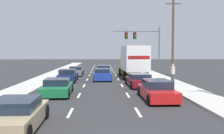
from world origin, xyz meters
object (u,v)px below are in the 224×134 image
object	(u,v)px
pedestrian_near_corner	(173,73)
car_red	(157,91)
car_silver	(103,70)
utility_pole_mid	(173,36)
traffic_signal_mast	(140,39)
car_blue	(102,75)
car_green	(57,87)
car_gray	(76,71)
car_tan	(15,115)
box_truck	(133,60)
car_navy	(68,76)
car_maroon	(139,80)

from	to	relation	value
pedestrian_near_corner	car_red	bearing A→B (deg)	-113.34
car_silver	utility_pole_mid	distance (m)	9.99
car_silver	pedestrian_near_corner	world-z (taller)	pedestrian_near_corner
traffic_signal_mast	pedestrian_near_corner	bearing A→B (deg)	-85.97
car_blue	car_green	bearing A→B (deg)	-109.45
car_gray	car_tan	distance (m)	22.67
car_green	car_tan	xyz separation A→B (m)	(-0.26, -7.90, 0.03)
car_gray	car_tan	bearing A→B (deg)	-90.17
car_tan	box_truck	world-z (taller)	box_truck
box_truck	car_navy	bearing A→B (deg)	-155.48
car_maroon	car_blue	bearing A→B (deg)	122.57
car_blue	traffic_signal_mast	distance (m)	11.76
car_tan	car_red	xyz separation A→B (m)	(6.88, 5.86, 0.02)
car_navy	car_gray	bearing A→B (deg)	88.52
car_red	pedestrian_near_corner	bearing A→B (deg)	66.66
car_navy	car_blue	distance (m)	3.69
car_green	pedestrian_near_corner	xyz separation A→B (m)	(9.65, 4.96, 0.51)
car_tan	car_maroon	distance (m)	13.66
car_tan	box_truck	xyz separation A→B (m)	(7.05, 19.26, 1.53)
pedestrian_near_corner	traffic_signal_mast	bearing A→B (deg)	94.03
pedestrian_near_corner	utility_pole_mid	bearing A→B (deg)	74.38
car_silver	car_maroon	bearing A→B (deg)	-75.50
box_truck	pedestrian_near_corner	bearing A→B (deg)	-65.98
traffic_signal_mast	pedestrian_near_corner	xyz separation A→B (m)	(0.96, -13.58, -3.78)
car_gray	box_truck	size ratio (longest dim) A/B	0.51
utility_pole_mid	car_blue	bearing A→B (deg)	-152.21
car_gray	car_green	xyz separation A→B (m)	(0.19, -14.77, 0.01)
car_blue	traffic_signal_mast	xyz separation A→B (m)	(5.49, 9.49, 4.25)
car_red	traffic_signal_mast	distance (m)	21.11
car_navy	car_maroon	distance (m)	7.90
car_silver	utility_pole_mid	size ratio (longest dim) A/B	0.47
car_tan	pedestrian_near_corner	world-z (taller)	pedestrian_near_corner
car_red	car_maroon	bearing A→B (deg)	92.05
car_green	car_tan	bearing A→B (deg)	-91.86
car_green	traffic_signal_mast	bearing A→B (deg)	64.89
box_truck	pedestrian_near_corner	xyz separation A→B (m)	(2.85, -6.40, -1.05)
car_red	pedestrian_near_corner	xyz separation A→B (m)	(3.02, 7.00, 0.47)
car_gray	car_red	world-z (taller)	car_red
car_tan	utility_pole_mid	size ratio (longest dim) A/B	0.45
car_navy	box_truck	bearing A→B (deg)	24.52
car_green	pedestrian_near_corner	world-z (taller)	pedestrian_near_corner
car_maroon	car_silver	bearing A→B (deg)	104.50
pedestrian_near_corner	car_gray	bearing A→B (deg)	135.08
car_silver	traffic_signal_mast	distance (m)	7.36
car_silver	car_red	xyz separation A→B (m)	(3.26, -17.83, 0.02)
car_navy	car_red	bearing A→B (deg)	-55.41
car_red	car_navy	bearing A→B (deg)	124.59
car_tan	traffic_signal_mast	bearing A→B (deg)	71.31
utility_pole_mid	car_green	bearing A→B (deg)	-131.36
car_red	car_green	bearing A→B (deg)	162.93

